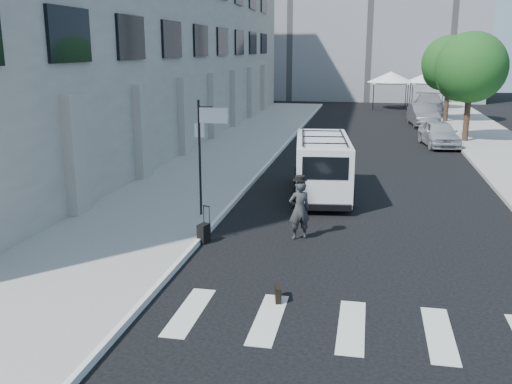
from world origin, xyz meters
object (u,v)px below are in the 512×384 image
at_px(businessman, 299,210).
at_px(suitcase, 204,233).
at_px(briefcase, 278,293).
at_px(parked_car_a, 439,134).
at_px(parked_car_c, 429,105).
at_px(cargo_van, 322,165).
at_px(parked_car_b, 423,115).

distance_m(businessman, suitcase, 2.68).
bearing_deg(businessman, briefcase, 64.55).
xyz_separation_m(businessman, briefcase, (0.06, -4.07, -0.66)).
height_order(parked_car_a, parked_car_c, parked_car_c).
height_order(suitcase, cargo_van, cargo_van).
height_order(briefcase, suitcase, suitcase).
relative_size(parked_car_b, parked_car_c, 0.77).
relative_size(businessman, cargo_van, 0.29).
height_order(businessman, briefcase, businessman).
height_order(briefcase, parked_car_c, parked_car_c).
relative_size(businessman, parked_car_b, 0.37).
xyz_separation_m(suitcase, parked_car_b, (7.81, 26.04, 0.47)).
bearing_deg(briefcase, suitcase, 115.95).
bearing_deg(businessman, suitcase, -7.67).
bearing_deg(suitcase, parked_car_a, 82.09).
bearing_deg(businessman, parked_car_b, -128.29).
xyz_separation_m(parked_car_a, parked_car_c, (0.76, 14.43, 0.15)).
bearing_deg(cargo_van, businessman, -99.01).
height_order(cargo_van, parked_car_a, cargo_van).
xyz_separation_m(briefcase, parked_car_c, (6.15, 35.19, 0.67)).
distance_m(suitcase, cargo_van, 6.44).
xyz_separation_m(businessman, cargo_van, (0.19, 4.96, 0.26)).
bearing_deg(parked_car_c, briefcase, -95.82).
bearing_deg(cargo_van, parked_car_b, 68.98).
bearing_deg(suitcase, briefcase, -35.24).
height_order(businessman, parked_car_a, businessman).
relative_size(parked_car_a, parked_car_c, 0.70).
distance_m(suitcase, parked_car_a, 19.26).
bearing_deg(parked_car_c, cargo_van, -98.86).
bearing_deg(briefcase, parked_car_c, 67.73).
bearing_deg(suitcase, parked_car_c, 91.24).
xyz_separation_m(cargo_van, parked_car_b, (5.13, 20.24, -0.35)).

